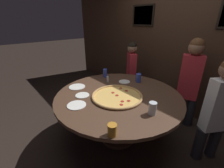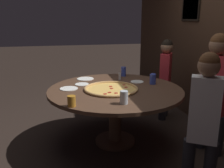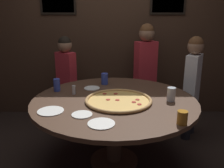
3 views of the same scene
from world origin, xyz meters
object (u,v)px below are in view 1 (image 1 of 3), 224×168
at_px(drink_cup_far_left, 152,108).
at_px(diner_centre_back, 218,108).
at_px(giant_pizza, 117,96).
at_px(diner_side_right, 189,79).
at_px(drink_cup_centre_back, 138,78).
at_px(white_plate_far_back, 124,82).
at_px(condiment_shaker, 108,79).
at_px(drink_cup_front_edge, 112,130).
at_px(diner_far_left, 131,70).
at_px(drink_cup_far_right, 105,73).
at_px(dining_table, 118,102).
at_px(white_plate_right_side, 77,105).
at_px(white_plate_near_front, 77,87).
at_px(white_plate_beside_cup, 82,95).

xyz_separation_m(drink_cup_far_left, diner_centre_back, (0.43, 0.66, -0.06)).
xyz_separation_m(giant_pizza, drink_cup_far_left, (0.53, 0.02, 0.06)).
bearing_deg(diner_side_right, drink_cup_centre_back, 19.98).
bearing_deg(giant_pizza, white_plate_far_back, 124.49).
height_order(drink_cup_far_left, condiment_shaker, drink_cup_far_left).
relative_size(drink_cup_front_edge, diner_far_left, 0.09).
bearing_deg(drink_cup_centre_back, drink_cup_far_left, -40.59).
height_order(drink_cup_far_right, diner_side_right, diner_side_right).
distance_m(white_plate_far_back, diner_far_left, 0.72).
distance_m(drink_cup_far_left, condiment_shaker, 1.03).
bearing_deg(dining_table, white_plate_right_side, -101.12).
bearing_deg(diner_far_left, white_plate_near_front, 127.43).
distance_m(white_plate_far_back, white_plate_beside_cup, 0.76).
height_order(dining_table, drink_cup_far_right, drink_cup_far_right).
relative_size(giant_pizza, diner_side_right, 0.47).
xyz_separation_m(drink_cup_far_right, drink_cup_far_left, (1.21, -0.32, -0.00)).
xyz_separation_m(dining_table, diner_far_left, (-0.66, 0.97, 0.11)).
distance_m(white_plate_right_side, diner_far_left, 1.64).
bearing_deg(white_plate_right_side, white_plate_far_back, 98.68).
relative_size(diner_side_right, diner_far_left, 1.12).
bearing_deg(drink_cup_far_left, drink_cup_front_edge, -93.72).
distance_m(drink_cup_front_edge, white_plate_right_side, 0.65).
distance_m(drink_cup_far_right, drink_cup_front_edge, 1.46).
bearing_deg(drink_cup_far_right, diner_side_right, 35.95).
bearing_deg(diner_side_right, white_plate_near_front, 30.01).
distance_m(drink_cup_far_left, white_plate_far_back, 0.93).
distance_m(white_plate_far_back, white_plate_near_front, 0.76).
relative_size(drink_cup_centre_back, white_plate_beside_cup, 0.75).
distance_m(drink_cup_centre_back, white_plate_beside_cup, 0.95).
bearing_deg(white_plate_beside_cup, diner_far_left, 105.13).
bearing_deg(giant_pizza, diner_centre_back, 35.58).
bearing_deg(drink_cup_centre_back, drink_cup_front_edge, -59.95).
distance_m(drink_cup_front_edge, white_plate_near_front, 1.15).
relative_size(drink_cup_far_left, diner_centre_back, 0.11).
bearing_deg(drink_cup_far_left, white_plate_near_front, -166.79).
bearing_deg(condiment_shaker, giant_pizza, -25.94).
height_order(white_plate_far_back, diner_far_left, diner_far_left).
distance_m(drink_cup_centre_back, drink_cup_front_edge, 1.29).
bearing_deg(diner_side_right, drink_cup_far_right, 12.80).
relative_size(white_plate_right_side, diner_far_left, 0.17).
distance_m(dining_table, drink_cup_centre_back, 0.58).
distance_m(drink_cup_far_right, white_plate_right_side, 1.00).
relative_size(drink_cup_centre_back, white_plate_right_side, 0.61).
bearing_deg(diner_side_right, drink_cup_front_edge, 69.43).
bearing_deg(diner_side_right, condiment_shaker, 22.19).
xyz_separation_m(white_plate_far_back, condiment_shaker, (-0.18, -0.20, 0.05)).
height_order(giant_pizza, drink_cup_front_edge, drink_cup_front_edge).
height_order(white_plate_far_back, white_plate_beside_cup, same).
relative_size(drink_cup_front_edge, white_plate_near_front, 0.47).
relative_size(drink_cup_front_edge, white_plate_right_side, 0.50).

